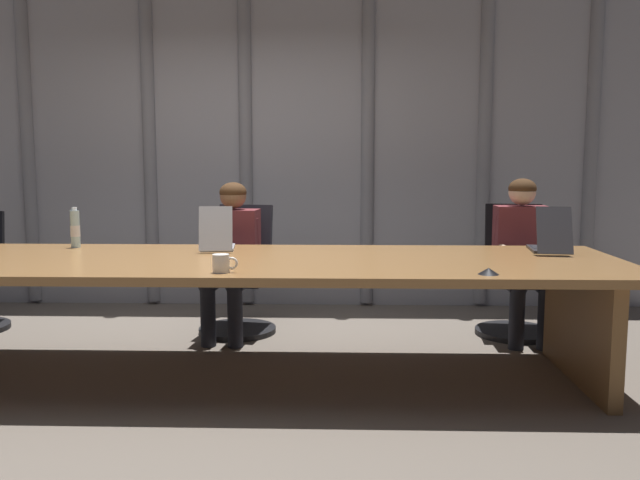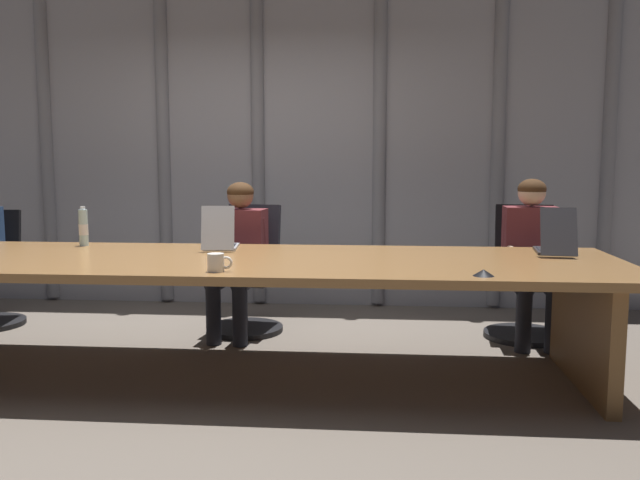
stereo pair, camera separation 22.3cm
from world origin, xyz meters
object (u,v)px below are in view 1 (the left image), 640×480
office_chair_left_mid (240,284)px  office_chair_center (515,286)px  person_center (523,247)px  water_bottle_primary (75,229)px  conference_mic_left_side (489,271)px  laptop_center (549,243)px  coffee_mug_near (222,263)px  person_left_mid (231,248)px  laptop_left_mid (217,242)px

office_chair_left_mid → office_chair_center: (2.14, 0.00, 0.00)m
person_center → water_bottle_primary: size_ratio=4.37×
office_chair_left_mid → conference_mic_left_side: size_ratio=8.97×
laptop_center → person_center: size_ratio=0.40×
laptop_center → conference_mic_left_side: (-0.58, -0.86, -0.04)m
person_center → coffee_mug_near: person_center is taller
laptop_center → conference_mic_left_side: bearing=152.9°
person_left_mid → person_center: (2.19, 0.00, 0.02)m
office_chair_left_mid → water_bottle_primary: water_bottle_primary is taller
laptop_center → person_left_mid: person_left_mid is taller
laptop_center → office_chair_center: (-0.00, 0.78, -0.43)m
laptop_left_mid → person_left_mid: bearing=-5.6°
office_chair_left_mid → person_left_mid: 0.35m
conference_mic_left_side → person_left_mid: bearing=137.4°
person_center → conference_mic_left_side: bearing=-20.2°
office_chair_left_mid → laptop_left_mid: bearing=7.2°
laptop_center → water_bottle_primary: (-3.17, 0.14, 0.07)m
laptop_left_mid → water_bottle_primary: size_ratio=1.47×
laptop_center → coffee_mug_near: size_ratio=3.55×
laptop_center → laptop_left_mid: bearing=96.2°
laptop_center → conference_mic_left_side: size_ratio=4.42×
water_bottle_primary → person_left_mid: bearing=26.1°
person_center → water_bottle_primary: 3.22m
office_chair_center → laptop_left_mid: bearing=-65.6°
water_bottle_primary → coffee_mug_near: water_bottle_primary is taller
conference_mic_left_side → laptop_left_mid: bearing=151.0°
laptop_left_mid → office_chair_center: 2.34m
laptop_left_mid → person_center: person_center is taller
laptop_center → office_chair_left_mid: bearing=77.0°
coffee_mug_near → laptop_left_mid: bearing=102.0°
office_chair_left_mid → office_chair_center: bearing=99.3°
laptop_center → coffee_mug_near: (-1.99, -0.84, -0.01)m
person_left_mid → coffee_mug_near: size_ratio=8.57×
office_chair_left_mid → office_chair_center: 2.14m
office_chair_center → conference_mic_left_side: size_ratio=9.07×
office_chair_center → conference_mic_left_side: bearing=-14.1°
office_chair_center → water_bottle_primary: (-3.17, -0.65, 0.50)m
laptop_center → person_center: bearing=6.5°
laptop_left_mid → conference_mic_left_side: size_ratio=3.68×
office_chair_center → person_left_mid: 2.21m
office_chair_left_mid → person_center: (2.15, -0.16, 0.32)m
laptop_left_mid → office_chair_left_mid: (0.03, 0.75, -0.43)m
person_center → office_chair_center: bearing=-176.0°
laptop_center → coffee_mug_near: laptop_center is taller
office_chair_center → conference_mic_left_side: 1.78m
laptop_left_mid → office_chair_left_mid: bearing=-8.6°
laptop_center → person_left_mid: 2.27m
person_center → water_bottle_primary: (-3.18, -0.49, 0.18)m
office_chair_center → person_center: (0.01, -0.16, 0.32)m
laptop_left_mid → coffee_mug_near: size_ratio=2.95×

